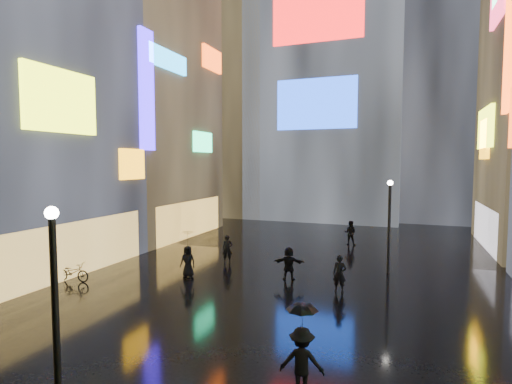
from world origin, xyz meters
The scene contains 17 objects.
ground centered at (0.00, 20.00, 0.00)m, with size 140.00×140.00×0.00m, color black.
building_left_mid centered at (-15.98, 14.01, 11.97)m, with size 10.28×12.70×24.00m.
building_left_far centered at (-15.98, 26.00, 10.98)m, with size 10.28×12.00×22.00m.
tower_main centered at (-3.00, 43.97, 21.01)m, with size 16.00×14.20×42.00m.
tower_flank_right centered at (9.00, 46.00, 17.00)m, with size 12.00×12.00×34.00m, color black.
tower_flank_left centered at (-14.00, 42.00, 13.00)m, with size 10.00×10.00×26.00m, color black.
lamp_near centered at (-1.80, 3.87, 2.94)m, with size 0.30×0.30×5.20m.
lamp_far centered at (4.75, 20.30, 2.94)m, with size 0.30×0.30×5.20m.
pedestrian_2 centered at (3.11, 7.18, 0.92)m, with size 1.19×0.68×1.84m, color black.
pedestrian_4 centered at (-5.32, 15.70, 0.85)m, with size 0.83×0.54×1.70m, color black.
pedestrian_5 centered at (-0.08, 17.10, 0.88)m, with size 1.62×0.52×1.75m, color black.
pedestrian_6 centered at (-4.58, 19.17, 0.86)m, with size 0.63×0.41×1.73m, color black.
pedestrian_7 centered at (1.74, 27.44, 0.90)m, with size 0.88×0.69×1.81m, color black.
umbrella_1 centered at (3.11, 7.18, 2.19)m, with size 0.80×0.80×0.70m, color black.
umbrella_2 centered at (-5.32, 15.70, 2.12)m, with size 0.92×0.94×0.85m, color black.
bicycle centered at (-10.50, 12.87, 0.49)m, with size 0.65×1.86×0.98m, color black.
pedestrian_8 centered at (2.72, 16.06, 0.88)m, with size 0.64×0.42×1.77m, color black.
Camera 1 is at (5.57, -2.77, 6.17)m, focal length 28.00 mm.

